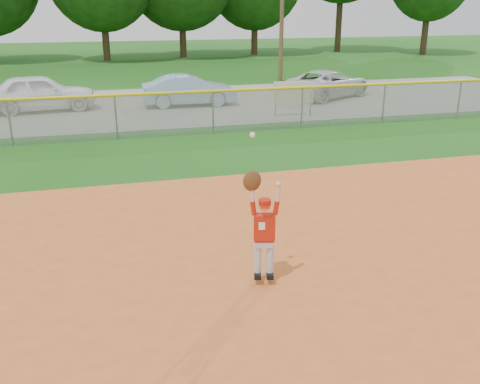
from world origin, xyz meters
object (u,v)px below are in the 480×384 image
(car_white_b, at_px, (328,84))
(ballplayer, at_px, (262,226))
(car_blue, at_px, (189,90))
(car_white_a, at_px, (40,93))
(sponsor_sign, at_px, (293,94))

(car_white_b, distance_m, ballplayer, 18.75)
(car_blue, bearing_deg, ballplayer, 175.28)
(car_white_a, relative_size, sponsor_sign, 2.87)
(car_blue, height_order, sponsor_sign, sponsor_sign)
(car_white_a, xyz_separation_m, sponsor_sign, (9.96, -3.82, 0.14))
(car_blue, bearing_deg, car_white_b, -85.25)
(sponsor_sign, xyz_separation_m, ballplayer, (-5.29, -12.80, 0.11))
(car_white_a, height_order, car_blue, car_white_a)
(car_blue, height_order, ballplayer, ballplayer)
(car_white_a, distance_m, car_blue, 6.32)
(car_blue, height_order, car_white_b, car_blue)
(car_white_a, height_order, car_white_b, car_white_a)
(car_white_a, bearing_deg, sponsor_sign, -117.13)
(car_white_a, relative_size, car_blue, 1.11)
(car_white_a, bearing_deg, car_white_b, -95.85)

